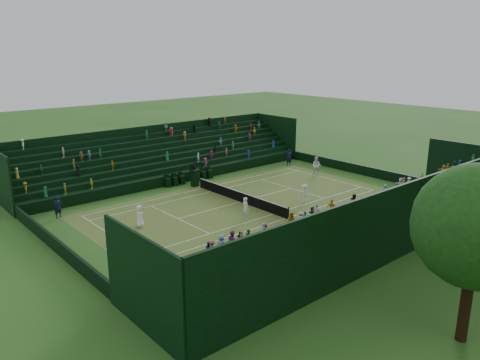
# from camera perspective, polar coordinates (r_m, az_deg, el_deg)

# --- Properties ---
(ground) EXTENTS (160.00, 160.00, 0.00)m
(ground) POSITION_cam_1_polar(r_m,az_deg,el_deg) (40.62, -0.00, -2.72)
(ground) COLOR #265B1C
(ground) RESTS_ON ground
(court_surface) EXTENTS (12.97, 26.77, 0.01)m
(court_surface) POSITION_cam_1_polar(r_m,az_deg,el_deg) (40.62, -0.00, -2.71)
(court_surface) COLOR #3D7527
(court_surface) RESTS_ON ground
(perimeter_wall_north) EXTENTS (17.17, 0.20, 1.00)m
(perimeter_wall_north) POSITION_cam_1_polar(r_m,az_deg,el_deg) (51.85, 13.44, 1.47)
(perimeter_wall_north) COLOR black
(perimeter_wall_north) RESTS_ON ground
(perimeter_wall_south) EXTENTS (17.17, 0.20, 1.00)m
(perimeter_wall_south) POSITION_cam_1_polar(r_m,az_deg,el_deg) (33.03, -21.58, -7.33)
(perimeter_wall_south) COLOR black
(perimeter_wall_south) RESTS_ON ground
(perimeter_wall_east) EXTENTS (0.20, 31.77, 1.00)m
(perimeter_wall_east) POSITION_cam_1_polar(r_m,az_deg,el_deg) (34.83, 9.17, -5.22)
(perimeter_wall_east) COLOR black
(perimeter_wall_east) RESTS_ON ground
(perimeter_wall_west) EXTENTS (0.20, 31.77, 1.00)m
(perimeter_wall_west) POSITION_cam_1_polar(r_m,az_deg,el_deg) (46.97, -6.76, 0.34)
(perimeter_wall_west) COLOR black
(perimeter_wall_west) RESTS_ON ground
(north_grandstand) EXTENTS (6.60, 32.00, 4.90)m
(north_grandstand) POSITION_cam_1_polar(r_m,az_deg,el_deg) (32.13, 14.95, -5.37)
(north_grandstand) COLOR black
(north_grandstand) RESTS_ON ground
(south_grandstand) EXTENTS (6.60, 32.00, 4.90)m
(south_grandstand) POSITION_cam_1_polar(r_m,az_deg,el_deg) (50.14, -9.48, 2.44)
(south_grandstand) COLOR black
(south_grandstand) RESTS_ON ground
(tennis_net) EXTENTS (11.67, 0.10, 1.06)m
(tennis_net) POSITION_cam_1_polar(r_m,az_deg,el_deg) (40.46, -0.00, -2.01)
(tennis_net) COLOR black
(tennis_net) RESTS_ON ground
(umpire_chair) EXTENTS (0.78, 0.78, 2.46)m
(umpire_chair) POSITION_cam_1_polar(r_m,az_deg,el_deg) (45.27, -5.54, 0.52)
(umpire_chair) COLOR black
(umpire_chair) RESTS_ON ground
(courtside_chairs) EXTENTS (0.56, 5.53, 1.22)m
(courtside_chairs) POSITION_cam_1_polar(r_m,az_deg,el_deg) (46.84, -6.22, 0.27)
(courtside_chairs) COLOR black
(courtside_chairs) RESTS_ON ground
(player_near_west) EXTENTS (0.98, 0.81, 1.72)m
(player_near_west) POSITION_cam_1_polar(r_m,az_deg,el_deg) (35.56, -12.12, -4.32)
(player_near_west) COLOR white
(player_near_west) RESTS_ON ground
(player_near_east) EXTENTS (0.69, 0.48, 1.81)m
(player_near_east) POSITION_cam_1_polar(r_m,az_deg,el_deg) (36.30, 0.68, -3.47)
(player_near_east) COLOR white
(player_near_east) RESTS_ON ground
(player_far_west) EXTENTS (1.15, 1.02, 1.96)m
(player_far_west) POSITION_cam_1_polar(r_m,az_deg,el_deg) (49.94, 9.31, 1.72)
(player_far_west) COLOR white
(player_far_west) RESTS_ON ground
(player_far_east) EXTENTS (1.20, 0.96, 1.62)m
(player_far_east) POSITION_cam_1_polar(r_m,az_deg,el_deg) (40.85, 7.89, -1.57)
(player_far_east) COLOR white
(player_far_east) RESTS_ON ground
(line_judge_north) EXTENTS (0.68, 0.82, 1.94)m
(line_judge_north) POSITION_cam_1_polar(r_m,az_deg,el_deg) (53.50, 6.00, 2.75)
(line_judge_north) COLOR black
(line_judge_north) RESTS_ON ground
(line_judge_south) EXTENTS (0.52, 0.71, 1.78)m
(line_judge_south) POSITION_cam_1_polar(r_m,az_deg,el_deg) (39.37, -21.32, -3.06)
(line_judge_south) COLOR black
(line_judge_south) RESTS_ON ground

